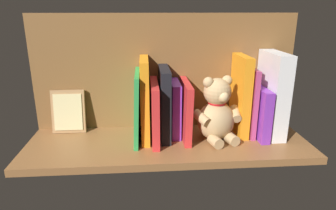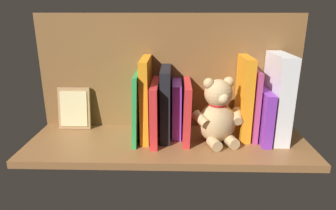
% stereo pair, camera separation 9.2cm
% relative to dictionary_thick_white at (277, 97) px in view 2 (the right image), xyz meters
% --- Properties ---
extents(ground_plane, '(0.88, 0.31, 0.02)m').
position_rel_dictionary_thick_white_xyz_m(ground_plane, '(0.34, 0.03, -0.15)').
color(ground_plane, brown).
extents(shelf_back_panel, '(0.88, 0.02, 0.39)m').
position_rel_dictionary_thick_white_xyz_m(shelf_back_panel, '(0.34, -0.10, 0.06)').
color(shelf_back_panel, brown).
rests_on(shelf_back_panel, ground_plane).
extents(dictionary_thick_white, '(0.05, 0.17, 0.27)m').
position_rel_dictionary_thick_white_xyz_m(dictionary_thick_white, '(0.00, 0.00, 0.00)').
color(dictionary_thick_white, white).
rests_on(dictionary_thick_white, ground_plane).
extents(book_0, '(0.03, 0.18, 0.16)m').
position_rel_dictionary_thick_white_xyz_m(book_0, '(0.04, 0.00, -0.05)').
color(book_0, purple).
rests_on(book_0, ground_plane).
extents(book_1, '(0.01, 0.15, 0.22)m').
position_rel_dictionary_thick_white_xyz_m(book_1, '(0.07, -0.01, -0.02)').
color(book_1, '#B23F72').
rests_on(book_1, ground_plane).
extents(book_2, '(0.03, 0.14, 0.26)m').
position_rel_dictionary_thick_white_xyz_m(book_2, '(0.10, -0.01, -0.01)').
color(book_2, orange).
rests_on(book_2, ground_plane).
extents(teddy_bear, '(0.16, 0.15, 0.21)m').
position_rel_dictionary_thick_white_xyz_m(teddy_bear, '(0.19, 0.03, -0.05)').
color(teddy_bear, tan).
rests_on(teddy_bear, ground_plane).
extents(book_3, '(0.03, 0.18, 0.18)m').
position_rel_dictionary_thick_white_xyz_m(book_3, '(0.28, 0.01, -0.04)').
color(book_3, red).
rests_on(book_3, ground_plane).
extents(book_4, '(0.03, 0.13, 0.18)m').
position_rel_dictionary_thick_white_xyz_m(book_4, '(0.32, -0.02, -0.05)').
color(book_4, purple).
rests_on(book_4, ground_plane).
extents(book_5, '(0.03, 0.16, 0.23)m').
position_rel_dictionary_thick_white_xyz_m(book_5, '(0.35, -0.00, -0.02)').
color(book_5, black).
rests_on(book_5, ground_plane).
extents(book_6, '(0.02, 0.20, 0.18)m').
position_rel_dictionary_thick_white_xyz_m(book_6, '(0.38, 0.01, -0.04)').
color(book_6, red).
rests_on(book_6, ground_plane).
extents(book_7, '(0.03, 0.17, 0.26)m').
position_rel_dictionary_thick_white_xyz_m(book_7, '(0.41, -0.00, -0.01)').
color(book_7, orange).
rests_on(book_7, ground_plane).
extents(book_8, '(0.02, 0.19, 0.22)m').
position_rel_dictionary_thick_white_xyz_m(book_8, '(0.44, 0.01, -0.03)').
color(book_8, green).
rests_on(book_8, ground_plane).
extents(picture_frame_leaning, '(0.11, 0.04, 0.15)m').
position_rel_dictionary_thick_white_xyz_m(picture_frame_leaning, '(0.67, -0.06, -0.06)').
color(picture_frame_leaning, '#A87A4C').
rests_on(picture_frame_leaning, ground_plane).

